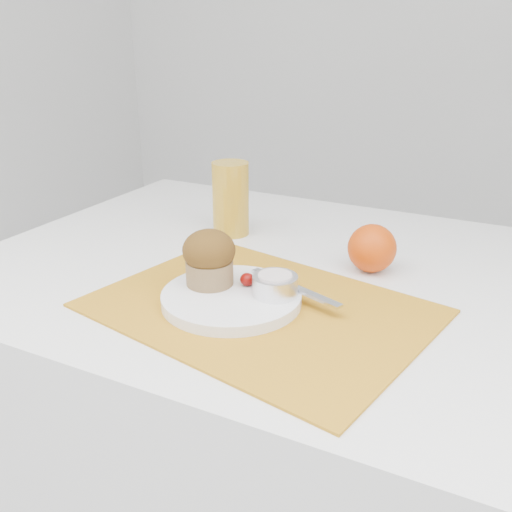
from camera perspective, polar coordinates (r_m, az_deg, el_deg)
The scene contains 11 objects.
table at distance 1.16m, azimuth 5.43°, elevation -18.86°, with size 1.20×0.80×0.75m, color white.
placemat at distance 0.84m, azimuth 0.37°, elevation -5.23°, with size 0.47×0.34×0.00m, color #C5831B.
plate at distance 0.84m, azimuth -2.47°, elevation -4.19°, with size 0.21×0.21×0.02m, color white.
ramekin at distance 0.83m, azimuth 1.91°, elevation -2.94°, with size 0.07×0.07×0.03m, color silver.
cream at distance 0.82m, azimuth 1.93°, elevation -2.03°, with size 0.05×0.05×0.01m, color silver.
raspberry_near at distance 0.86m, azimuth -0.89°, elevation -2.35°, with size 0.02×0.02×0.02m, color #530402.
raspberry_far at distance 0.86m, azimuth 0.93°, elevation -2.30°, with size 0.02×0.02×0.02m, color #510210.
butter_knife at distance 0.85m, azimuth 3.87°, elevation -3.14°, with size 0.18×0.01×0.00m, color silver.
orange at distance 0.97m, azimuth 11.52°, elevation 0.77°, with size 0.08×0.08×0.08m, color #D74607.
juice_glass at distance 1.12m, azimuth -2.55°, elevation 5.75°, with size 0.07×0.07×0.14m, color gold.
muffin at distance 0.85m, azimuth -4.71°, elevation -0.15°, with size 0.08×0.08×0.09m.
Camera 1 is at (0.30, -0.78, 1.14)m, focal length 40.00 mm.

